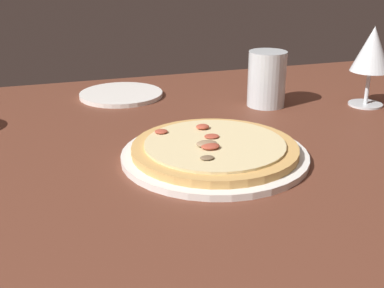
{
  "coord_description": "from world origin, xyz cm",
  "views": [
    {
      "loc": [
        -17.25,
        -66.12,
        34.45
      ],
      "look_at": [
        3.78,
        0.48,
        7.0
      ],
      "focal_mm": 47.5,
      "sensor_mm": 36.0,
      "label": 1
    }
  ],
  "objects": [
    {
      "name": "water_glass",
      "position": [
        26.84,
        23.86,
        8.77
      ],
      "size": [
        7.6,
        7.6,
        11.02
      ],
      "color": "silver",
      "rests_on": "dining_table"
    },
    {
      "name": "dining_table",
      "position": [
        0.0,
        0.0,
        2.0
      ],
      "size": [
        150.0,
        110.0,
        4.0
      ],
      "primitive_type": "cube",
      "color": "brown",
      "rests_on": "ground"
    },
    {
      "name": "wine_glass_far",
      "position": [
        46.28,
        17.77,
        15.06
      ],
      "size": [
        7.86,
        7.86,
        15.89
      ],
      "color": "silver",
      "rests_on": "dining_table"
    },
    {
      "name": "side_plate",
      "position": [
        -0.0,
        39.15,
        4.45
      ],
      "size": [
        17.77,
        17.77,
        0.9
      ],
      "primitive_type": "cylinder",
      "color": "white",
      "rests_on": "dining_table"
    },
    {
      "name": "pizza_main",
      "position": [
        7.55,
        0.97,
        5.2
      ],
      "size": [
        28.52,
        28.52,
        3.35
      ],
      "color": "white",
      "rests_on": "dining_table"
    }
  ]
}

